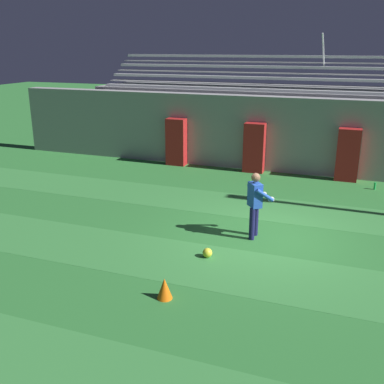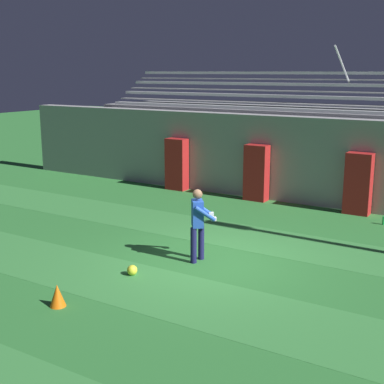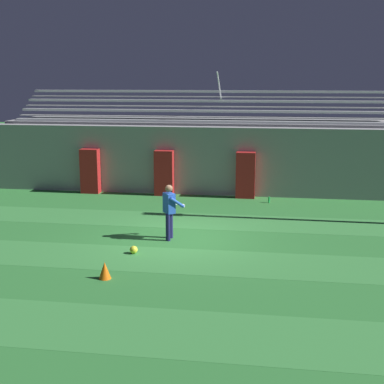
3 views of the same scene
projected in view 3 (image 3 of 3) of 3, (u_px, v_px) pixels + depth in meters
name	position (u px, v px, depth m)	size (l,w,h in m)	color
ground_plane	(180.00, 239.00, 16.15)	(80.00, 80.00, 0.00)	#2D7533
turf_stripe_near	(128.00, 329.00, 10.35)	(28.00, 2.02, 0.01)	#38843D
turf_stripe_mid	(168.00, 260.00, 14.26)	(28.00, 2.02, 0.01)	#38843D
turf_stripe_far	(190.00, 221.00, 18.18)	(28.00, 2.02, 0.01)	#38843D
back_wall	(206.00, 161.00, 22.15)	(24.00, 0.60, 2.80)	gray
padding_pillar_gate_left	(164.00, 173.00, 21.95)	(0.77, 0.44, 1.86)	#B21E1E
padding_pillar_gate_right	(246.00, 175.00, 21.47)	(0.77, 0.44, 1.86)	#B21E1E
padding_pillar_far_left	(90.00, 171.00, 22.40)	(0.77, 0.44, 1.86)	#B21E1E
bleacher_stand	(211.00, 152.00, 24.05)	(18.00, 3.35, 5.03)	gray
goalkeeper	(170.00, 208.00, 15.91)	(0.73, 0.74, 1.67)	#19194C
soccer_ball	(134.00, 250.00, 14.76)	(0.22, 0.22, 0.22)	yellow
traffic_cone	(105.00, 270.00, 12.90)	(0.30, 0.30, 0.42)	orange
water_bottle	(269.00, 200.00, 20.76)	(0.07, 0.07, 0.24)	green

